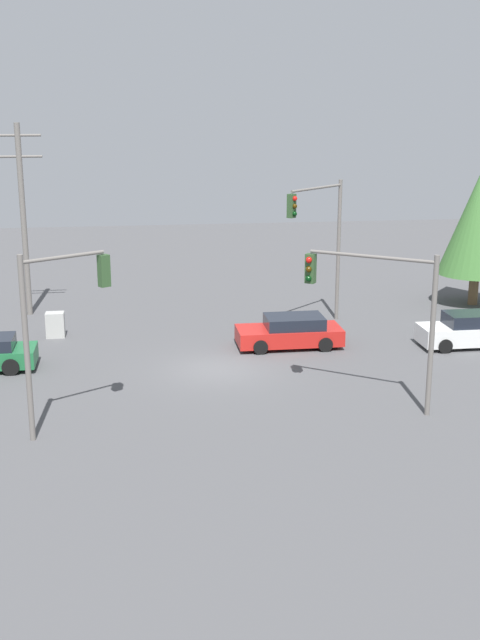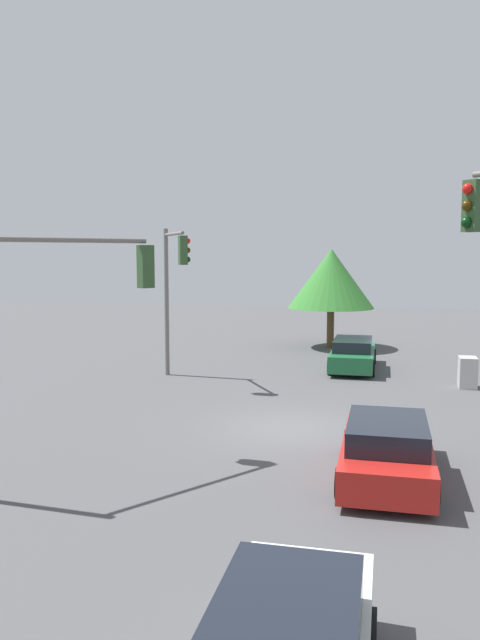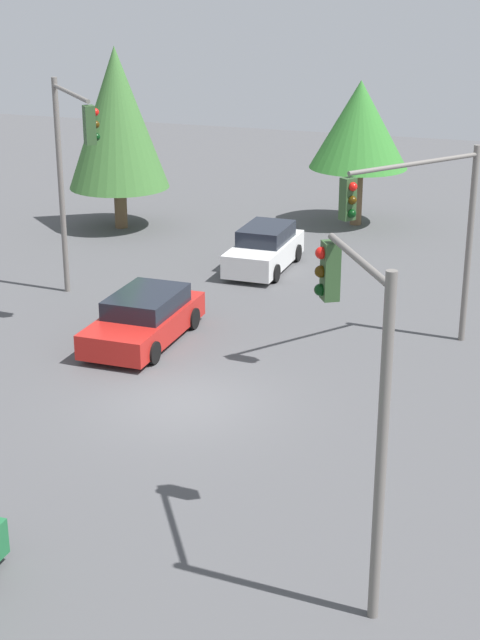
# 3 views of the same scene
# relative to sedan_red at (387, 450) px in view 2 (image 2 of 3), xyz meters

# --- Properties ---
(ground_plane) EXTENTS (80.00, 80.00, 0.00)m
(ground_plane) POSITION_rel_sedan_red_xyz_m (-3.46, -2.65, -0.67)
(ground_plane) COLOR #4C4C4F
(sedan_red) EXTENTS (4.57, 2.06, 1.38)m
(sedan_red) POSITION_rel_sedan_red_xyz_m (0.00, 0.00, 0.00)
(sedan_red) COLOR red
(sedan_red) RESTS_ON ground_plane
(sedan_green) EXTENTS (4.75, 1.91, 1.36)m
(sedan_green) POSITION_rel_sedan_red_xyz_m (-13.08, -1.42, -0.00)
(sedan_green) COLOR #1E6638
(sedan_green) RESTS_ON ground_plane
(traffic_signal_main) EXTENTS (2.73, 1.87, 5.99)m
(traffic_signal_main) POSITION_rel_sedan_red_xyz_m (-9.13, -8.18, 3.40)
(traffic_signal_main) COLOR slate
(traffic_signal_main) RESTS_ON ground_plane
(traffic_signal_cross) EXTENTS (3.92, 2.93, 5.58)m
(traffic_signal_cross) POSITION_rel_sedan_red_xyz_m (1.51, -7.37, 3.22)
(traffic_signal_cross) COLOR slate
(traffic_signal_cross) RESTS_ON ground_plane
(electrical_cabinet) EXTENTS (0.83, 0.63, 1.15)m
(electrical_cabinet) POSITION_rel_sedan_red_xyz_m (-10.35, 2.95, -0.09)
(electrical_cabinet) COLOR #B2B2AD
(electrical_cabinet) RESTS_ON ground_plane
(tree_far) EXTENTS (4.53, 4.53, 5.21)m
(tree_far) POSITION_rel_sedan_red_xyz_m (-19.12, -2.92, 2.98)
(tree_far) COLOR brown
(tree_far) RESTS_ON ground_plane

